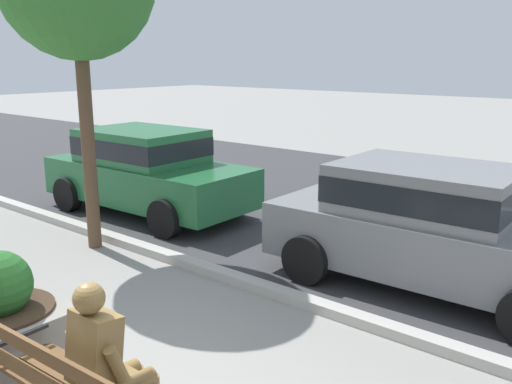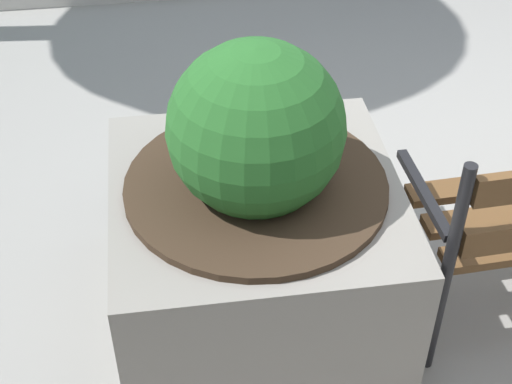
{
  "view_description": "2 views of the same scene",
  "coord_description": "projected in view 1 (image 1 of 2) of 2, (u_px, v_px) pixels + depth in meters",
  "views": [
    {
      "loc": [
        3.41,
        -2.1,
        2.84
      ],
      "look_at": [
        -1.94,
        4.38,
        0.8
      ],
      "focal_mm": 38.97,
      "sensor_mm": 36.0,
      "label": 1
    },
    {
      "loc": [
        -1.59,
        -2.1,
        2.36
      ],
      "look_at": [
        -1.29,
        -0.02,
        0.6
      ],
      "focal_mm": 53.67,
      "sensor_mm": 36.0,
      "label": 2
    }
  ],
  "objects": [
    {
      "name": "parked_car_grey",
      "position": [
        431.0,
        223.0,
        6.88
      ],
      "size": [
        4.15,
        2.02,
        1.56
      ],
      "color": "slate",
      "rests_on": "ground"
    },
    {
      "name": "concrete_planter",
      "position": [
        2.0,
        328.0,
        5.03
      ],
      "size": [
        1.04,
        1.04,
        1.18
      ],
      "color": "gray",
      "rests_on": "ground"
    },
    {
      "name": "bronze_statue_seated",
      "position": [
        114.0,
        368.0,
        3.98
      ],
      "size": [
        0.63,
        0.76,
        1.37
      ],
      "color": "olive",
      "rests_on": "ground"
    },
    {
      "name": "curb_stone",
      "position": [
        303.0,
        301.0,
        6.51
      ],
      "size": [
        60.0,
        0.2,
        0.12
      ],
      "primitive_type": "cube",
      "color": "#B2AFA8",
      "rests_on": "ground"
    },
    {
      "name": "parked_car_green",
      "position": [
        146.0,
        169.0,
        10.27
      ],
      "size": [
        4.15,
        2.02,
        1.56
      ],
      "color": "#236638",
      "rests_on": "ground"
    },
    {
      "name": "street_surface",
      "position": [
        450.0,
        220.0,
        9.97
      ],
      "size": [
        60.0,
        9.0,
        0.01
      ],
      "primitive_type": "cube",
      "color": "#38383A",
      "rests_on": "ground"
    }
  ]
}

